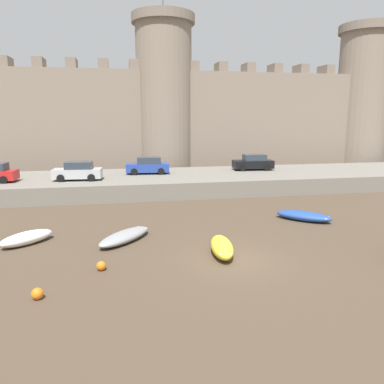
{
  "coord_description": "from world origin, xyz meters",
  "views": [
    {
      "loc": [
        -5.39,
        -16.59,
        6.91
      ],
      "look_at": [
        -1.26,
        4.83,
        2.5
      ],
      "focal_mm": 35.0,
      "sensor_mm": 36.0,
      "label": 1
    }
  ],
  "objects": [
    {
      "name": "car_quay_west",
      "position": [
        8.19,
        20.13,
        2.24
      ],
      "size": [
        4.22,
        2.11,
        1.62
      ],
      "color": "black",
      "rests_on": "quay_road"
    },
    {
      "name": "quay_road",
      "position": [
        0.0,
        18.59,
        0.73
      ],
      "size": [
        64.15,
        10.0,
        1.46
      ],
      "primitive_type": "cube",
      "color": "slate",
      "rests_on": "ground"
    },
    {
      "name": "mooring_buoy_near_shore",
      "position": [
        -6.42,
        -0.03,
        0.22
      ],
      "size": [
        0.43,
        0.43,
        0.43
      ],
      "primitive_type": "sphere",
      "color": "orange",
      "rests_on": "ground"
    },
    {
      "name": "mooring_buoy_mid_mud",
      "position": [
        -8.71,
        -2.4,
        0.23
      ],
      "size": [
        0.46,
        0.46,
        0.46
      ],
      "primitive_type": "sphere",
      "color": "orange",
      "rests_on": "ground"
    },
    {
      "name": "car_quay_centre_east",
      "position": [
        -2.76,
        19.57,
        2.24
      ],
      "size": [
        4.22,
        2.11,
        1.62
      ],
      "color": "#263F99",
      "rests_on": "quay_road"
    },
    {
      "name": "car_quay_east",
      "position": [
        -9.04,
        16.97,
        2.24
      ],
      "size": [
        4.22,
        2.11,
        1.62
      ],
      "color": "#B2B5B7",
      "rests_on": "quay_road"
    },
    {
      "name": "rowboat_midflat_left",
      "position": [
        -10.61,
        4.46,
        0.36
      ],
      "size": [
        3.02,
        2.86,
        0.69
      ],
      "color": "silver",
      "rests_on": "ground"
    },
    {
      "name": "ground_plane",
      "position": [
        0.0,
        0.0,
        0.0
      ],
      "size": [
        160.0,
        160.0,
        0.0
      ],
      "primitive_type": "plane",
      "color": "#4C3D2D"
    },
    {
      "name": "rowboat_foreground_centre",
      "position": [
        -5.3,
        3.87,
        0.31
      ],
      "size": [
        3.55,
        3.81,
        0.59
      ],
      "color": "gray",
      "rests_on": "ground"
    },
    {
      "name": "rowboat_near_channel_right",
      "position": [
        -0.47,
        0.87,
        0.41
      ],
      "size": [
        1.48,
        3.25,
        0.79
      ],
      "color": "yellow",
      "rests_on": "ground"
    },
    {
      "name": "rowboat_midflat_right",
      "position": [
        6.67,
        5.98,
        0.33
      ],
      "size": [
        3.65,
        3.46,
        0.63
      ],
      "color": "#234793",
      "rests_on": "ground"
    },
    {
      "name": "castle",
      "position": [
        -0.0,
        28.62,
        7.89
      ],
      "size": [
        59.35,
        7.2,
        21.24
      ],
      "color": "gray",
      "rests_on": "ground"
    }
  ]
}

